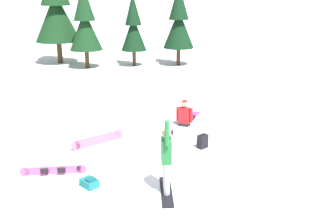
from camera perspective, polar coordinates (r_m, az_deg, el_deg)
name	(u,v)px	position (r m, az deg, el deg)	size (l,w,h in m)	color
ground_plane	(198,184)	(10.26, 4.38, -10.53)	(800.00, 800.00, 0.00)	white
snowboarder_foreground	(166,158)	(9.47, -0.25, -6.76)	(0.60, 1.55, 1.97)	black
snowboarder_midground	(186,115)	(14.42, 2.64, -0.46)	(1.38, 1.66, 1.00)	black
loose_snowboard_near_right	(53,170)	(11.07, -16.49, -8.22)	(1.77, 0.41, 0.28)	pink
loose_snowboard_far_spare	(98,140)	(12.86, -10.23, -3.99)	(1.78, 0.82, 0.29)	pink
backpack_black	(202,141)	(12.37, 5.07, -4.33)	(0.38, 0.35, 0.47)	black
backpack_teal	(89,183)	(10.27, -11.45, -10.12)	(0.50, 0.54, 0.26)	#1E7A7F
pine_tree_short	(179,21)	(25.38, 1.58, 13.14)	(1.97, 1.97, 5.13)	#472D19
pine_tree_young	(85,22)	(24.96, -12.11, 12.72)	(2.02, 2.02, 5.16)	#472D19
pine_tree_leaning	(56,8)	(27.04, -16.12, 14.47)	(2.91, 2.91, 6.60)	#472D19
pine_tree_tall	(133,27)	(25.22, -5.11, 12.34)	(1.61, 1.61, 4.57)	#472D19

